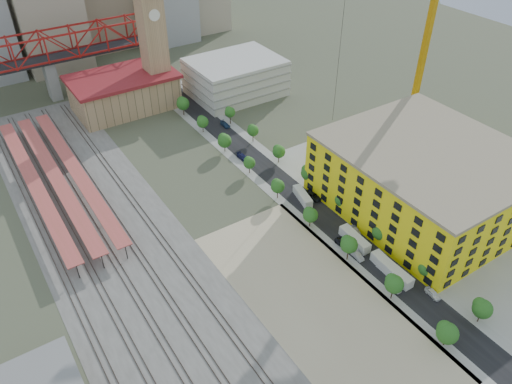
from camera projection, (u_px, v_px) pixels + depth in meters
ground at (256, 220)px, 135.87m from camera, size 400.00×400.00×0.00m
ballast_strip at (107, 232)px, 131.83m from camera, size 36.00×165.00×0.06m
dirt_lot at (318, 301)px, 112.99m from camera, size 28.00×67.00×0.06m
street_asphalt at (273, 175)px, 152.90m from camera, size 12.00×170.00×0.06m
sidewalk_west at (258, 181)px, 150.50m from camera, size 3.00×170.00×0.04m
sidewalk_east at (288, 170)px, 155.31m from camera, size 3.00×170.00×0.04m
construction_pad at (427, 202)px, 142.13m from camera, size 50.00×90.00×0.06m
rail_tracks at (100, 234)px, 130.97m from camera, size 26.56×160.00×0.18m
platform_canopies at (55, 176)px, 145.69m from camera, size 16.00×80.00×4.12m
station_hall at (124, 92)px, 184.63m from camera, size 38.00×24.00×13.10m
clock_tower at (151, 27)px, 175.77m from camera, size 12.00×12.00×52.00m
parking_garage at (236, 77)px, 194.33m from camera, size 34.00×26.00×14.00m
truss_bridge at (44, 51)px, 183.99m from camera, size 94.00×9.60×25.60m
construction_building at (426, 179)px, 135.19m from camera, size 44.60×50.60×18.80m
street_trees at (293, 192)px, 146.22m from camera, size 15.40×124.40×8.00m
skyline at (95, 2)px, 220.84m from camera, size 133.00×46.00×60.00m
distant_hills at (119, 94)px, 377.61m from camera, size 647.00×264.00×227.00m
tower_crane at (417, 31)px, 151.29m from camera, size 51.82×20.92×58.29m
site_trailer_a at (395, 273)px, 118.20m from camera, size 2.60×9.81×2.68m
site_trailer_b at (387, 266)px, 119.94m from camera, size 3.31×9.81×2.64m
site_trailer_c at (355, 239)px, 127.63m from camera, size 3.08×9.93×2.69m
site_trailer_d at (303, 196)px, 142.36m from camera, size 4.26×9.17×2.43m
car_0 at (394, 287)px, 115.48m from camera, size 1.80×4.17×1.40m
car_1 at (357, 255)px, 123.84m from camera, size 1.75×4.39×1.42m
car_2 at (344, 244)px, 127.05m from camera, size 2.72×5.51×1.50m
car_3 at (243, 157)px, 159.82m from camera, size 2.37×5.15×1.46m
car_4 at (433, 294)px, 113.83m from camera, size 2.14×4.39×1.44m
car_5 at (355, 230)px, 131.44m from camera, size 2.03×4.16×1.31m
car_6 at (313, 196)px, 143.26m from camera, size 3.45×5.98×1.57m
car_7 at (225, 125)px, 176.88m from camera, size 1.97×4.75×1.37m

